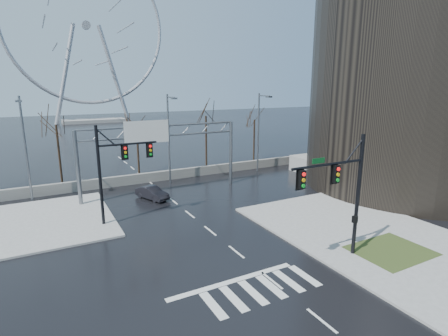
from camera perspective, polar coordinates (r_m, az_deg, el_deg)
ground at (r=24.07m, az=2.05°, el=-13.53°), size 260.00×260.00×0.00m
sidewalk_right_ext at (r=31.22m, az=16.30°, el=-7.50°), size 12.00×10.00×0.15m
sidewalk_far at (r=32.35m, az=-26.98°, el=-7.71°), size 10.00×12.00×0.15m
grass_strip at (r=26.34m, az=25.60°, el=-12.08°), size 5.00×4.00×0.02m
tower_podium at (r=48.93m, az=27.46°, el=0.11°), size 22.00×18.00×2.00m
barrier_wall at (r=41.33m, az=-12.10°, el=-1.49°), size 52.00×0.50×1.10m
signal_mast_near at (r=22.44m, az=18.95°, el=-2.92°), size 5.52×0.41×8.00m
signal_mast_far at (r=28.57m, az=-17.48°, el=0.48°), size 4.72×0.41×8.00m
sign_gantry at (r=35.55m, az=-10.72°, el=3.83°), size 16.36×0.40×7.60m
streetlight_left at (r=37.02m, az=-29.78°, el=3.79°), size 0.50×2.55×10.00m
streetlight_mid at (r=39.20m, az=-8.89°, el=5.81°), size 0.50×2.55×10.00m
streetlight_right at (r=44.62m, az=5.87°, el=6.78°), size 0.50×2.55×10.00m
tree_left at (r=42.34m, az=-25.64°, el=5.33°), size 3.75×3.75×7.50m
tree_center at (r=44.74m, az=-14.03°, el=5.55°), size 3.25×3.25×6.50m
tree_right at (r=46.73m, az=-2.97°, el=7.52°), size 3.90×3.90×7.80m
tree_far_right at (r=51.16m, az=4.98°, el=7.08°), size 3.40×3.40×6.80m
ferris_wheel at (r=115.64m, az=-21.51°, el=19.94°), size 45.00×6.00×50.91m
car at (r=35.06m, az=-11.68°, el=-4.00°), size 2.67×4.00×1.25m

